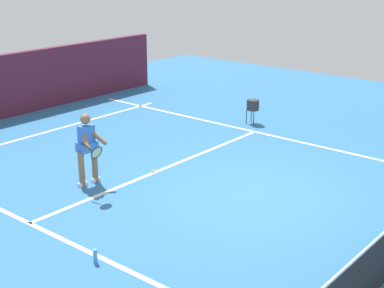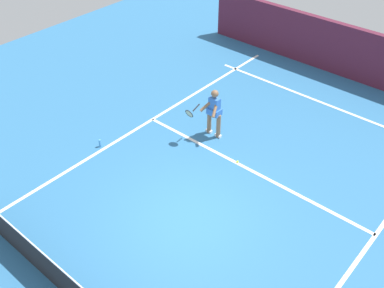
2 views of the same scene
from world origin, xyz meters
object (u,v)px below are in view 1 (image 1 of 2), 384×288
object	(u,v)px
water_bottle	(95,256)
tennis_ball_near	(153,171)
ball_hopper	(253,105)
tennis_player	(88,147)

from	to	relation	value
water_bottle	tennis_ball_near	bearing A→B (deg)	-149.71
tennis_ball_near	ball_hopper	distance (m)	4.78
ball_hopper	water_bottle	distance (m)	8.61
ball_hopper	tennis_ball_near	bearing A→B (deg)	5.98
tennis_ball_near	ball_hopper	size ratio (longest dim) A/B	0.09
tennis_ball_near	tennis_player	bearing A→B (deg)	-22.97
tennis_player	ball_hopper	xyz separation A→B (m)	(-6.09, 0.08, -0.30)
tennis_player	ball_hopper	size ratio (longest dim) A/B	2.09
tennis_player	water_bottle	distance (m)	3.45
ball_hopper	water_bottle	bearing A→B (deg)	17.14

